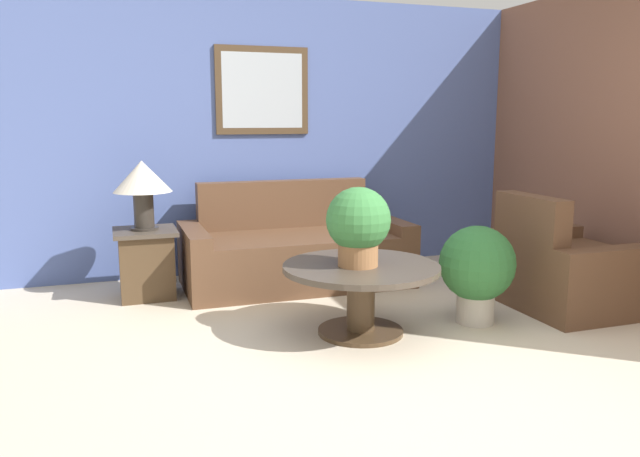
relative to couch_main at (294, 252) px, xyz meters
The scene contains 10 objects.
ground_plane 2.32m from the couch_main, 84.21° to the right, with size 20.00×20.00×0.00m, color beige.
wall_back 1.22m from the couch_main, 70.60° to the left, with size 6.48×0.09×2.60m.
wall_right 2.83m from the couch_main, 18.60° to the right, with size 0.06×4.89×2.60m.
couch_main is the anchor object (origin of this frame).
armchair 2.27m from the couch_main, 36.84° to the right, with size 0.90×1.08×0.90m.
coffee_table 1.44m from the couch_main, 87.90° to the right, with size 1.08×1.08×0.49m.
side_table 1.29m from the couch_main, behind, with size 0.51×0.51×0.57m.
table_lamp 1.46m from the couch_main, behind, with size 0.47×0.47×0.57m.
potted_plant_on_table 1.54m from the couch_main, 89.29° to the right, with size 0.44×0.44×0.54m.
potted_plant_floor 1.77m from the couch_main, 57.98° to the right, with size 0.55×0.55×0.72m.
Camera 1 is at (-1.78, -2.99, 1.48)m, focal length 35.00 mm.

